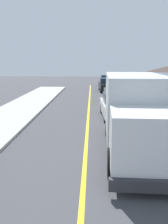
% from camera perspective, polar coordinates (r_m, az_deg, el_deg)
% --- Properties ---
extents(centre_line_yellow, '(0.16, 56.00, 0.01)m').
position_cam_1_polar(centre_line_yellow, '(10.77, 0.49, -8.42)').
color(centre_line_yellow, gold).
rests_on(centre_line_yellow, ground).
extents(box_truck, '(2.69, 7.27, 3.20)m').
position_cam_1_polar(box_truck, '(10.23, 12.23, 0.47)').
color(box_truck, silver).
rests_on(box_truck, ground).
extents(parked_car_near, '(1.99, 4.47, 1.67)m').
position_cam_1_polar(parked_car_near, '(16.36, 7.54, 1.47)').
color(parked_car_near, silver).
rests_on(parked_car_near, ground).
extents(parked_car_mid, '(1.81, 4.41, 1.67)m').
position_cam_1_polar(parked_car_mid, '(23.45, 7.23, 4.69)').
color(parked_car_mid, '#4C564C').
rests_on(parked_car_mid, ground).
extents(parked_car_far, '(1.96, 4.46, 1.67)m').
position_cam_1_polar(parked_car_far, '(30.67, 5.38, 6.46)').
color(parked_car_far, black).
rests_on(parked_car_far, ground).
extents(parked_car_furthest, '(1.83, 4.41, 1.67)m').
position_cam_1_polar(parked_car_furthest, '(36.96, 5.35, 7.42)').
color(parked_car_furthest, '#2D4793').
rests_on(parked_car_furthest, ground).
extents(parked_van_across, '(2.00, 4.48, 1.67)m').
position_cam_1_polar(parked_van_across, '(16.90, 18.94, 1.26)').
color(parked_van_across, silver).
rests_on(parked_van_across, ground).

